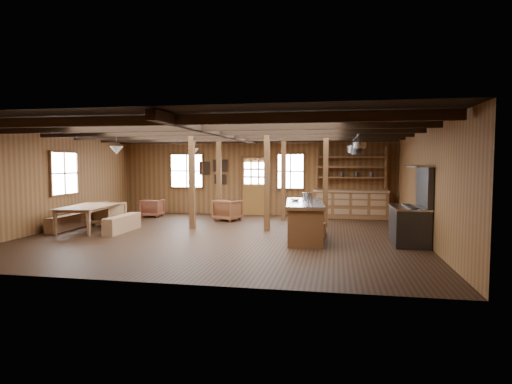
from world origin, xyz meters
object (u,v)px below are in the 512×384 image
(armchair_b, at_px, (228,210))
(armchair_c, at_px, (108,214))
(commercial_range, at_px, (411,218))
(dining_table, at_px, (90,218))
(armchair_a, at_px, (152,208))
(kitchen_island, at_px, (304,220))

(armchair_b, height_order, armchair_c, armchair_c)
(commercial_range, distance_m, armchair_b, 6.14)
(commercial_range, relative_size, dining_table, 0.94)
(armchair_a, distance_m, armchair_b, 2.89)
(commercial_range, bearing_deg, armchair_c, 170.77)
(kitchen_island, bearing_deg, armchair_a, 143.09)
(kitchen_island, distance_m, dining_table, 6.04)
(armchair_b, relative_size, armchair_c, 0.96)
(dining_table, distance_m, armchair_a, 3.22)
(armchair_c, bearing_deg, commercial_range, -175.40)
(commercial_range, bearing_deg, kitchen_island, 175.66)
(armchair_a, bearing_deg, armchair_c, 76.96)
(dining_table, height_order, armchair_a, dining_table)
(kitchen_island, distance_m, armchair_c, 6.14)
(armchair_b, distance_m, armchair_c, 3.74)
(kitchen_island, relative_size, armchair_a, 3.75)
(dining_table, bearing_deg, armchair_b, -55.63)
(armchair_a, xyz_separation_m, armchair_c, (-0.43, -2.22, 0.05))
(commercial_range, xyz_separation_m, dining_table, (-8.55, 0.42, -0.26))
(commercial_range, relative_size, armchair_b, 2.41)
(kitchen_island, xyz_separation_m, armchair_c, (-6.02, 1.20, -0.11))
(kitchen_island, height_order, dining_table, kitchen_island)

